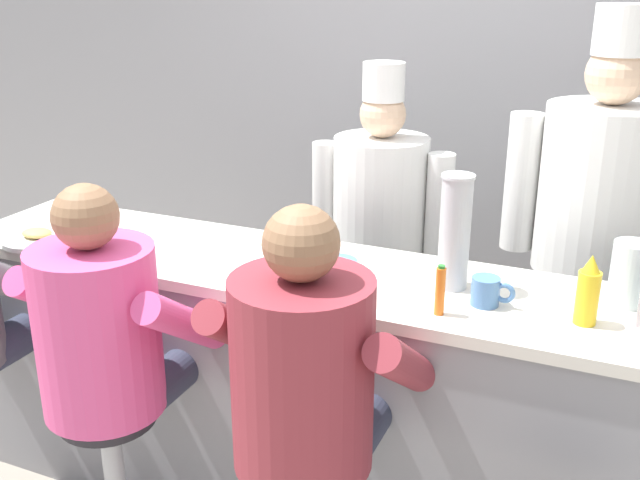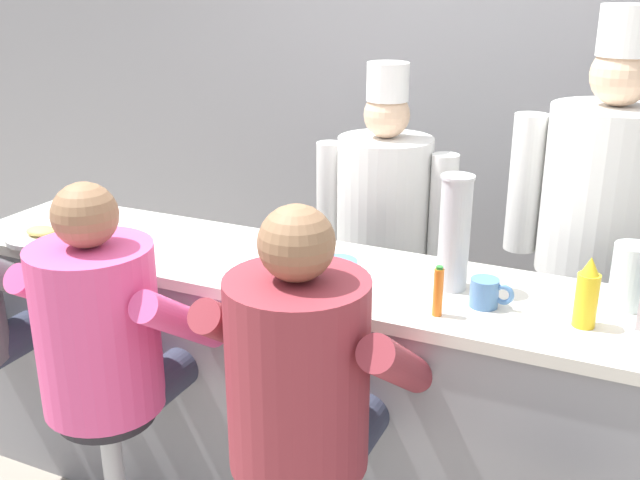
% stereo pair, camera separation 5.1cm
% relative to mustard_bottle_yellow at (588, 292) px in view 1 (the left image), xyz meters
% --- Properties ---
extents(wall_back, '(10.00, 0.06, 2.70)m').
position_rel_mustard_bottle_yellow_xyz_m(wall_back, '(-0.77, 1.64, 0.24)').
color(wall_back, '#99999E').
rests_on(wall_back, ground_plane).
extents(diner_counter, '(3.07, 0.58, 1.01)m').
position_rel_mustard_bottle_yellow_xyz_m(diner_counter, '(-0.77, 0.07, -0.60)').
color(diner_counter, gray).
rests_on(diner_counter, ground_plane).
extents(mustard_bottle_yellow, '(0.07, 0.07, 0.21)m').
position_rel_mustard_bottle_yellow_xyz_m(mustard_bottle_yellow, '(0.00, 0.00, 0.00)').
color(mustard_bottle_yellow, yellow).
rests_on(mustard_bottle_yellow, diner_counter).
extents(hot_sauce_bottle_orange, '(0.03, 0.03, 0.16)m').
position_rel_mustard_bottle_yellow_xyz_m(hot_sauce_bottle_orange, '(-0.41, -0.11, -0.02)').
color(hot_sauce_bottle_orange, orange).
rests_on(hot_sauce_bottle_orange, diner_counter).
extents(water_pitcher_clear, '(0.14, 0.12, 0.20)m').
position_rel_mustard_bottle_yellow_xyz_m(water_pitcher_clear, '(0.11, 0.19, 0.00)').
color(water_pitcher_clear, silver).
rests_on(water_pitcher_clear, diner_counter).
extents(breakfast_plate, '(0.27, 0.27, 0.05)m').
position_rel_mustard_bottle_yellow_xyz_m(breakfast_plate, '(-1.97, -0.10, -0.08)').
color(breakfast_plate, white).
rests_on(breakfast_plate, diner_counter).
extents(cereal_bowl, '(0.13, 0.13, 0.05)m').
position_rel_mustard_bottle_yellow_xyz_m(cereal_bowl, '(-0.80, 0.06, -0.07)').
color(cereal_bowl, '#4C7FB7').
rests_on(cereal_bowl, diner_counter).
extents(coffee_mug_white, '(0.13, 0.08, 0.09)m').
position_rel_mustard_bottle_yellow_xyz_m(coffee_mug_white, '(-0.74, -0.15, -0.05)').
color(coffee_mug_white, white).
rests_on(coffee_mug_white, diner_counter).
extents(coffee_mug_blue, '(0.13, 0.09, 0.09)m').
position_rel_mustard_bottle_yellow_xyz_m(coffee_mug_blue, '(-0.29, 0.01, -0.05)').
color(coffee_mug_blue, '#4C7AB2').
rests_on(coffee_mug_blue, diner_counter).
extents(cup_stack_steel, '(0.11, 0.11, 0.38)m').
position_rel_mustard_bottle_yellow_xyz_m(cup_stack_steel, '(-0.42, 0.11, 0.09)').
color(cup_stack_steel, '#B7BABF').
rests_on(cup_stack_steel, diner_counter).
extents(diner_seated_pink, '(0.58, 0.57, 1.40)m').
position_rel_mustard_bottle_yellow_xyz_m(diner_seated_pink, '(-1.38, -0.46, -0.22)').
color(diner_seated_pink, '#B2B5BA').
rests_on(diner_seated_pink, ground_plane).
extents(diner_seated_maroon, '(0.60, 0.59, 1.43)m').
position_rel_mustard_bottle_yellow_xyz_m(diner_seated_maroon, '(-0.68, -0.46, -0.21)').
color(diner_seated_maroon, '#B2B5BA').
rests_on(diner_seated_maroon, ground_plane).
extents(cook_in_whites_near, '(0.64, 0.41, 1.63)m').
position_rel_mustard_bottle_yellow_xyz_m(cook_in_whites_near, '(-0.92, 0.83, -0.21)').
color(cook_in_whites_near, '#232328').
rests_on(cook_in_whites_near, ground_plane).
extents(cook_in_whites_far, '(0.73, 0.47, 1.87)m').
position_rel_mustard_bottle_yellow_xyz_m(cook_in_whites_far, '(-0.03, 0.84, -0.08)').
color(cook_in_whites_far, '#232328').
rests_on(cook_in_whites_far, ground_plane).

